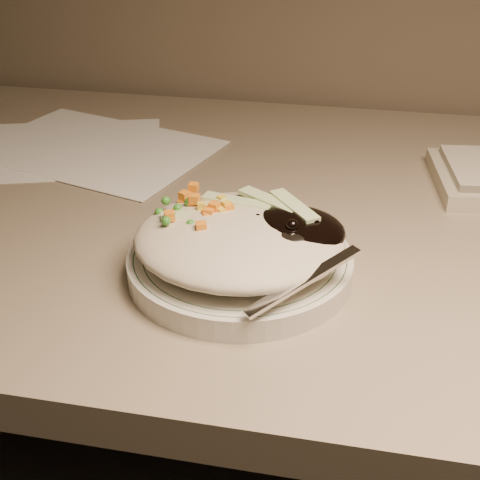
# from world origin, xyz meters

# --- Properties ---
(desk) EXTENTS (1.40, 0.70, 0.74)m
(desk) POSITION_xyz_m (0.00, 1.38, 0.54)
(desk) COLOR #7F725C
(desk) RESTS_ON ground
(plate) EXTENTS (0.21, 0.21, 0.02)m
(plate) POSITION_xyz_m (-0.05, 1.22, 0.75)
(plate) COLOR silver
(plate) RESTS_ON desk
(plate_rim) EXTENTS (0.20, 0.20, 0.00)m
(plate_rim) POSITION_xyz_m (-0.05, 1.22, 0.76)
(plate_rim) COLOR #144723
(plate_rim) RESTS_ON plate
(meal) EXTENTS (0.21, 0.19, 0.05)m
(meal) POSITION_xyz_m (-0.05, 1.22, 0.78)
(meal) COLOR #BEB59A
(meal) RESTS_ON plate
(papers) EXTENTS (0.41, 0.30, 0.00)m
(papers) POSITION_xyz_m (-0.34, 1.48, 0.74)
(papers) COLOR white
(papers) RESTS_ON desk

